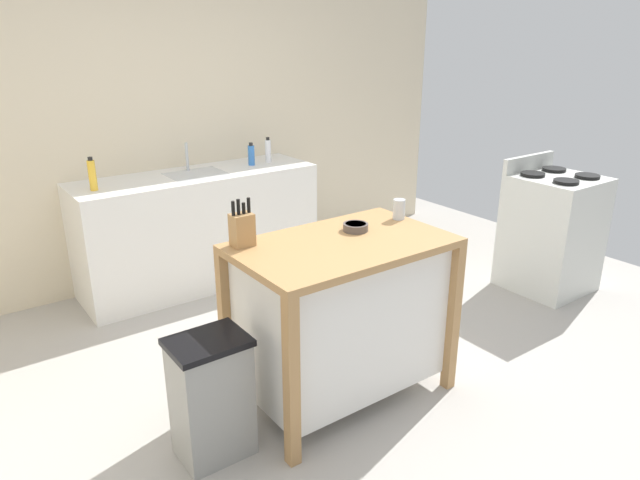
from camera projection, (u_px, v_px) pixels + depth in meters
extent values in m
plane|color=#ADA8A0|center=(324.00, 391.00, 3.32)|extent=(6.73, 6.73, 0.00)
cube|color=beige|center=(160.00, 119.00, 4.55)|extent=(5.73, 0.10, 2.60)
cube|color=#AD7F4C|center=(342.00, 245.00, 3.02)|extent=(1.14, 0.71, 0.04)
cube|color=white|center=(341.00, 315.00, 3.16)|extent=(1.04, 0.61, 0.78)
cube|color=#AD7F4C|center=(292.00, 384.00, 2.63)|extent=(0.06, 0.06, 0.88)
cube|color=#AD7F4C|center=(453.00, 319.00, 3.23)|extent=(0.06, 0.06, 0.88)
cube|color=#AD7F4C|center=(226.00, 328.00, 3.12)|extent=(0.06, 0.06, 0.88)
cube|color=#AD7F4C|center=(376.00, 281.00, 3.72)|extent=(0.06, 0.06, 0.88)
cube|color=#AD7F4C|center=(242.00, 230.00, 2.92)|extent=(0.11, 0.09, 0.17)
cylinder|color=black|center=(233.00, 208.00, 2.86)|extent=(0.02, 0.02, 0.07)
cylinder|color=black|center=(238.00, 207.00, 2.87)|extent=(0.02, 0.02, 0.08)
cylinder|color=black|center=(244.00, 208.00, 2.89)|extent=(0.02, 0.02, 0.06)
cylinder|color=black|center=(249.00, 205.00, 2.91)|extent=(0.02, 0.02, 0.08)
cylinder|color=#564C47|center=(356.00, 227.00, 3.17)|extent=(0.14, 0.14, 0.04)
cylinder|color=#342D2A|center=(356.00, 224.00, 3.16)|extent=(0.11, 0.11, 0.01)
cylinder|color=silver|center=(399.00, 209.00, 3.35)|extent=(0.07, 0.07, 0.12)
cube|color=gray|center=(212.00, 400.00, 2.75)|extent=(0.34, 0.26, 0.60)
cube|color=black|center=(207.00, 342.00, 2.64)|extent=(0.36, 0.28, 0.03)
cube|color=white|center=(200.00, 229.00, 4.64)|extent=(1.90, 0.60, 0.91)
cube|color=silver|center=(197.00, 176.00, 4.47)|extent=(0.44, 0.36, 0.03)
cylinder|color=#B7BCC1|center=(187.00, 157.00, 4.55)|extent=(0.02, 0.02, 0.22)
cylinder|color=yellow|center=(92.00, 176.00, 3.97)|extent=(0.05, 0.05, 0.21)
cylinder|color=black|center=(90.00, 159.00, 3.93)|extent=(0.03, 0.03, 0.02)
cylinder|color=blue|center=(251.00, 155.00, 4.74)|extent=(0.05, 0.05, 0.16)
cylinder|color=black|center=(251.00, 144.00, 4.70)|extent=(0.03, 0.03, 0.02)
cylinder|color=white|center=(268.00, 151.00, 4.83)|extent=(0.05, 0.05, 0.19)
cylinder|color=black|center=(268.00, 139.00, 4.80)|extent=(0.03, 0.03, 0.02)
cube|color=silver|center=(551.00, 233.00, 4.54)|extent=(0.60, 0.60, 0.91)
cube|color=silver|center=(529.00, 163.00, 4.57)|extent=(0.60, 0.04, 0.12)
cylinder|color=black|center=(566.00, 182.00, 4.19)|extent=(0.18, 0.18, 0.02)
cylinder|color=black|center=(587.00, 176.00, 4.35)|extent=(0.18, 0.18, 0.02)
cylinder|color=black|center=(533.00, 174.00, 4.40)|extent=(0.18, 0.18, 0.02)
cylinder|color=black|center=(554.00, 169.00, 4.56)|extent=(0.18, 0.18, 0.02)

